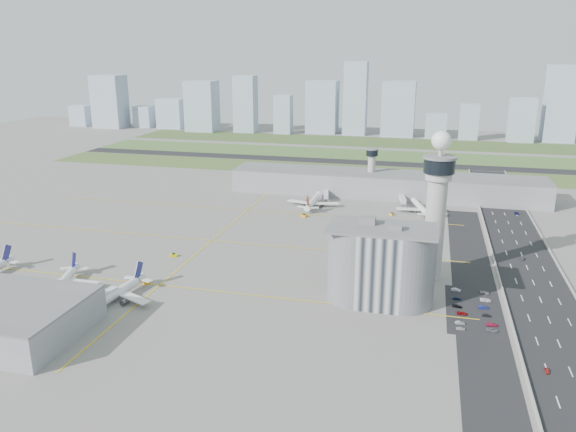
% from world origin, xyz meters
% --- Properties ---
extents(ground, '(1000.00, 1000.00, 0.00)m').
position_xyz_m(ground, '(0.00, 0.00, 0.00)').
color(ground, gray).
extents(grass_strip_0, '(480.00, 50.00, 0.08)m').
position_xyz_m(grass_strip_0, '(-20.00, 225.00, 0.04)').
color(grass_strip_0, '#3C5428').
rests_on(grass_strip_0, ground).
extents(grass_strip_1, '(480.00, 60.00, 0.08)m').
position_xyz_m(grass_strip_1, '(-20.00, 300.00, 0.04)').
color(grass_strip_1, '#496B33').
rests_on(grass_strip_1, ground).
extents(grass_strip_2, '(480.00, 70.00, 0.08)m').
position_xyz_m(grass_strip_2, '(-20.00, 380.00, 0.04)').
color(grass_strip_2, '#405528').
rests_on(grass_strip_2, ground).
extents(runway, '(480.00, 22.00, 0.10)m').
position_xyz_m(runway, '(-20.00, 262.00, 0.06)').
color(runway, black).
rests_on(runway, ground).
extents(highway, '(28.00, 500.00, 0.10)m').
position_xyz_m(highway, '(115.00, 0.00, 0.05)').
color(highway, black).
rests_on(highway, ground).
extents(barrier_left, '(0.60, 500.00, 1.20)m').
position_xyz_m(barrier_left, '(101.00, 0.00, 0.60)').
color(barrier_left, '#9E9E99').
rests_on(barrier_left, ground).
extents(barrier_right, '(0.60, 500.00, 1.20)m').
position_xyz_m(barrier_right, '(129.00, 0.00, 0.60)').
color(barrier_right, '#9E9E99').
rests_on(barrier_right, ground).
extents(landside_road, '(18.00, 260.00, 0.08)m').
position_xyz_m(landside_road, '(90.00, -10.00, 0.04)').
color(landside_road, black).
rests_on(landside_road, ground).
extents(parking_lot, '(20.00, 44.00, 0.10)m').
position_xyz_m(parking_lot, '(88.00, -22.00, 0.05)').
color(parking_lot, black).
rests_on(parking_lot, ground).
extents(taxiway_line_h_0, '(260.00, 0.60, 0.01)m').
position_xyz_m(taxiway_line_h_0, '(-40.00, -30.00, 0.01)').
color(taxiway_line_h_0, yellow).
rests_on(taxiway_line_h_0, ground).
extents(taxiway_line_h_1, '(260.00, 0.60, 0.01)m').
position_xyz_m(taxiway_line_h_1, '(-40.00, 30.00, 0.01)').
color(taxiway_line_h_1, yellow).
rests_on(taxiway_line_h_1, ground).
extents(taxiway_line_h_2, '(260.00, 0.60, 0.01)m').
position_xyz_m(taxiway_line_h_2, '(-40.00, 90.00, 0.01)').
color(taxiway_line_h_2, yellow).
rests_on(taxiway_line_h_2, ground).
extents(taxiway_line_v, '(0.60, 260.00, 0.01)m').
position_xyz_m(taxiway_line_v, '(-40.00, 30.00, 0.01)').
color(taxiway_line_v, yellow).
rests_on(taxiway_line_v, ground).
extents(control_tower, '(14.00, 14.00, 64.50)m').
position_xyz_m(control_tower, '(72.00, 8.00, 35.04)').
color(control_tower, '#ADAAA5').
rests_on(control_tower, ground).
extents(secondary_tower, '(8.60, 8.60, 31.90)m').
position_xyz_m(secondary_tower, '(30.00, 150.00, 18.80)').
color(secondary_tower, '#ADAAA5').
rests_on(secondary_tower, ground).
extents(admin_building, '(42.00, 24.00, 33.50)m').
position_xyz_m(admin_building, '(51.99, -22.00, 15.30)').
color(admin_building, '#B2B2B7').
rests_on(admin_building, ground).
extents(terminal_pier, '(210.00, 32.00, 15.80)m').
position_xyz_m(terminal_pier, '(40.00, 148.00, 7.90)').
color(terminal_pier, gray).
rests_on(terminal_pier, ground).
extents(airplane_near_b, '(39.46, 43.16, 10.10)m').
position_xyz_m(airplane_near_b, '(-77.73, -43.36, 5.05)').
color(airplane_near_b, white).
rests_on(airplane_near_b, ground).
extents(airplane_near_c, '(37.38, 42.41, 10.82)m').
position_xyz_m(airplane_near_c, '(-49.99, -49.53, 5.41)').
color(airplane_near_c, white).
rests_on(airplane_near_c, ground).
extents(airplane_far_a, '(33.66, 39.56, 11.05)m').
position_xyz_m(airplane_far_a, '(-2.27, 110.36, 5.52)').
color(airplane_far_a, white).
rests_on(airplane_far_a, ground).
extents(airplane_far_b, '(40.14, 43.84, 10.23)m').
position_xyz_m(airplane_far_b, '(64.94, 112.63, 5.11)').
color(airplane_far_b, white).
rests_on(airplane_far_b, ground).
extents(jet_bridge_near_1, '(5.39, 14.31, 5.70)m').
position_xyz_m(jet_bridge_near_1, '(-83.00, -61.00, 2.85)').
color(jet_bridge_near_1, silver).
rests_on(jet_bridge_near_1, ground).
extents(jet_bridge_near_2, '(5.39, 14.31, 5.70)m').
position_xyz_m(jet_bridge_near_2, '(-53.00, -61.00, 2.85)').
color(jet_bridge_near_2, silver).
rests_on(jet_bridge_near_2, ground).
extents(jet_bridge_far_0, '(5.39, 14.31, 5.70)m').
position_xyz_m(jet_bridge_far_0, '(2.00, 132.00, 2.85)').
color(jet_bridge_far_0, silver).
rests_on(jet_bridge_far_0, ground).
extents(jet_bridge_far_1, '(5.39, 14.31, 5.70)m').
position_xyz_m(jet_bridge_far_1, '(52.00, 132.00, 2.85)').
color(jet_bridge_far_1, silver).
rests_on(jet_bridge_far_1, ground).
extents(tug_0, '(3.55, 3.50, 1.72)m').
position_xyz_m(tug_0, '(-86.16, -48.98, 0.86)').
color(tug_0, gold).
rests_on(tug_0, ground).
extents(tug_1, '(3.68, 4.15, 2.00)m').
position_xyz_m(tug_1, '(-80.70, -47.04, 1.00)').
color(tug_1, orange).
rests_on(tug_1, ground).
extents(tug_2, '(3.46, 3.64, 1.75)m').
position_xyz_m(tug_2, '(-46.23, -29.73, 0.87)').
color(tug_2, orange).
rests_on(tug_2, ground).
extents(tug_3, '(3.76, 3.34, 1.81)m').
position_xyz_m(tug_3, '(-49.21, 3.11, 0.91)').
color(tug_3, '#E7D400').
rests_on(tug_3, ground).
extents(tug_4, '(4.02, 3.40, 1.98)m').
position_xyz_m(tug_4, '(-2.65, 84.48, 0.99)').
color(tug_4, orange).
rests_on(tug_4, ground).
extents(tug_5, '(3.11, 3.42, 1.64)m').
position_xyz_m(tug_5, '(48.33, 101.19, 0.82)').
color(tug_5, gold).
rests_on(tug_5, ground).
extents(car_lot_0, '(3.32, 1.53, 1.10)m').
position_xyz_m(car_lot_0, '(82.80, -39.86, 0.55)').
color(car_lot_0, '#BDBDBD').
rests_on(car_lot_0, ground).
extents(car_lot_1, '(3.71, 1.74, 1.18)m').
position_xyz_m(car_lot_1, '(82.74, -35.39, 0.59)').
color(car_lot_1, gray).
rests_on(car_lot_1, ground).
extents(car_lot_2, '(3.97, 1.89, 1.09)m').
position_xyz_m(car_lot_2, '(83.81, -27.15, 0.55)').
color(car_lot_2, maroon).
rests_on(car_lot_2, ground).
extents(car_lot_3, '(4.01, 2.15, 1.11)m').
position_xyz_m(car_lot_3, '(82.16, -21.13, 0.55)').
color(car_lot_3, black).
rests_on(car_lot_3, ground).
extents(car_lot_4, '(3.42, 1.65, 1.13)m').
position_xyz_m(car_lot_4, '(82.45, -13.91, 0.56)').
color(car_lot_4, '#102649').
rests_on(car_lot_4, ground).
extents(car_lot_5, '(4.03, 1.82, 1.28)m').
position_xyz_m(car_lot_5, '(82.28, -5.46, 0.64)').
color(car_lot_5, silver).
rests_on(car_lot_5, ground).
extents(car_lot_6, '(4.36, 2.34, 1.16)m').
position_xyz_m(car_lot_6, '(93.70, -38.39, 0.58)').
color(car_lot_6, slate).
rests_on(car_lot_6, ground).
extents(car_lot_7, '(4.48, 2.30, 1.24)m').
position_xyz_m(car_lot_7, '(93.98, -34.09, 0.62)').
color(car_lot_7, '#AE1E47').
rests_on(car_lot_7, ground).
extents(car_lot_8, '(3.27, 1.33, 1.11)m').
position_xyz_m(car_lot_8, '(92.64, -26.57, 0.56)').
color(car_lot_8, black).
rests_on(car_lot_8, ground).
extents(car_lot_9, '(3.84, 1.58, 1.24)m').
position_xyz_m(car_lot_9, '(92.03, -19.93, 0.62)').
color(car_lot_9, navy).
rests_on(car_lot_9, ground).
extents(car_lot_10, '(4.41, 2.13, 1.21)m').
position_xyz_m(car_lot_10, '(93.47, -12.65, 0.61)').
color(car_lot_10, white).
rests_on(car_lot_10, ground).
extents(car_lot_11, '(3.79, 1.68, 1.08)m').
position_xyz_m(car_lot_11, '(93.71, -5.24, 0.54)').
color(car_lot_11, '#959595').
rests_on(car_lot_11, ground).
extents(car_hw_0, '(1.48, 3.27, 1.09)m').
position_xyz_m(car_hw_0, '(107.74, -61.96, 0.55)').
color(car_hw_0, '#AB2421').
rests_on(car_hw_0, ground).
extents(car_hw_1, '(1.50, 3.56, 1.14)m').
position_xyz_m(car_hw_1, '(114.30, 40.24, 0.57)').
color(car_hw_1, '#232229').
rests_on(car_hw_1, ground).
extents(car_hw_2, '(2.06, 4.42, 1.23)m').
position_xyz_m(car_hw_2, '(121.89, 121.75, 0.61)').
color(car_hw_2, navy).
rests_on(car_hw_2, ground).
extents(car_hw_4, '(2.16, 4.07, 1.32)m').
position_xyz_m(car_hw_4, '(109.07, 181.89, 0.66)').
color(car_hw_4, '#A1AAB0').
rests_on(car_hw_4, ground).
extents(skyline_bldg_0, '(24.05, 19.24, 26.50)m').
position_xyz_m(skyline_bldg_0, '(-377.77, 421.70, 13.25)').
color(skyline_bldg_0, '#9EADC1').
rests_on(skyline_bldg_0, ground).
extents(skyline_bldg_1, '(37.63, 30.10, 65.60)m').
position_xyz_m(skyline_bldg_1, '(-331.22, 417.61, 32.80)').
color(skyline_bldg_1, '#9EADC1').
rests_on(skyline_bldg_1, ground).
extents(skyline_bldg_2, '(22.81, 18.25, 26.79)m').
position_xyz_m(skyline_bldg_2, '(-291.25, 430.16, 13.39)').
color(skyline_bldg_2, '#9EADC1').
rests_on(skyline_bldg_2, ground).
extents(skyline_bldg_3, '(32.30, 25.84, 36.93)m').
position_xyz_m(skyline_bldg_3, '(-252.58, 431.35, 18.47)').
color(skyline_bldg_3, '#9EADC1').
rests_on(skyline_bldg_3, ground).
extents(skyline_bldg_4, '(35.81, 28.65, 60.36)m').
position_xyz_m(skyline_bldg_4, '(-204.47, 415.19, 30.18)').
color(skyline_bldg_4, '#9EADC1').
rests_on(skyline_bldg_4, ground).
extents(skyline_bldg_5, '(25.49, 20.39, 66.89)m').
position_xyz_m(skyline_bldg_5, '(-150.11, 419.66, 33.44)').
color(skyline_bldg_5, '#9EADC1').
rests_on(skyline_bldg_5, ground).
extents(skyline_bldg_6, '(20.04, 16.03, 45.20)m').
position_xyz_m(skyline_bldg_6, '(-102.68, 417.90, 22.60)').
color(skyline_bldg_6, '#9EADC1').
rests_on(skyline_bldg_6, ground).
extents(skyline_bldg_7, '(35.76, 28.61, 61.22)m').
position_xyz_m(skyline_bldg_7, '(-59.44, 436.89, 30.61)').
color(skyline_bldg_7, '#9EADC1').
rests_on(skyline_bldg_7, ground).
extents(skyline_bldg_8, '(26.33, 21.06, 83.39)m').
position_xyz_m(skyline_bldg_8, '(-19.42, 431.56, 41.69)').
color(skyline_bldg_8, '#9EADC1').
rests_on(skyline_bldg_8, ground).
extents(skyline_bldg_9, '(36.96, 29.57, 62.11)m').
position_xyz_m(skyline_bldg_9, '(30.27, 432.32, 31.06)').
color(skyline_bldg_9, '#9EADC1').
rests_on(skyline_bldg_9, ground).
extents(skyline_bldg_10, '(23.01, 18.41, 27.75)m').
position_xyz_m(skyline_bldg_10, '(73.27, 423.68, 13.87)').
color(skyline_bldg_10, '#9EADC1').
rests_on(skyline_bldg_10, ground).
extents(skyline_bldg_11, '(20.22, 16.18, 38.97)m').
position_xyz_m(skyline_bldg_11, '(108.28, 423.34, 19.48)').
color(skyline_bldg_11, '#9EADC1').
rests_on(skyline_bldg_11, ground).
extents(skyline_bldg_12, '(26.14, 20.92, 46.89)m').
position_xyz_m(skyline_bldg_12, '(162.17, 421.29, 23.44)').
color(skyline_bldg_12, '#9EADC1').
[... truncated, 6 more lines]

